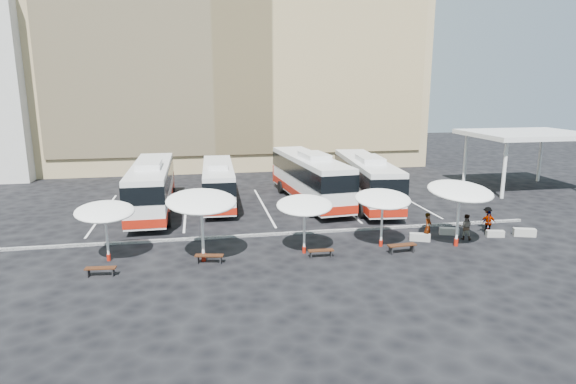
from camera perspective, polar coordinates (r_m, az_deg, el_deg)
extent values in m
plane|color=black|center=(30.15, -0.82, -5.39)|extent=(120.00, 120.00, 0.00)
cube|color=tan|center=(60.53, -6.23, 15.57)|extent=(42.00, 18.00, 25.00)
cube|color=tan|center=(51.45, -5.38, 15.56)|extent=(40.00, 0.30, 20.00)
cube|color=silver|center=(48.11, 26.46, 6.16)|extent=(10.00, 8.00, 0.40)
cylinder|color=silver|center=(43.69, 24.26, 2.39)|extent=(0.30, 0.30, 4.80)
cylinder|color=silver|center=(48.66, 20.28, 3.67)|extent=(0.30, 0.30, 4.80)
cylinder|color=silver|center=(53.19, 27.73, 3.70)|extent=(0.30, 0.30, 4.80)
cube|color=black|center=(30.59, -0.98, -4.97)|extent=(34.00, 0.25, 0.15)
cube|color=white|center=(38.11, -21.09, -2.39)|extent=(0.15, 12.00, 0.01)
cube|color=white|center=(37.45, -12.03, -2.06)|extent=(0.15, 12.00, 0.01)
cube|color=white|center=(37.75, -2.89, -1.68)|extent=(0.15, 12.00, 0.01)
cube|color=white|center=(38.98, 5.88, -1.27)|extent=(0.15, 12.00, 0.01)
cube|color=white|center=(41.05, 13.94, -0.87)|extent=(0.15, 12.00, 0.01)
cube|color=silver|center=(36.85, -15.84, 0.71)|extent=(2.64, 12.46, 3.11)
cube|color=black|center=(36.73, -15.90, 1.66)|extent=(2.70, 12.52, 1.14)
cube|color=#A0190B|center=(37.09, -15.74, -1.01)|extent=(2.70, 12.52, 0.57)
cube|color=#A0190B|center=(43.08, -15.11, 1.38)|extent=(2.66, 0.22, 1.45)
cube|color=silver|center=(35.52, -16.15, 3.16)|extent=(1.67, 3.12, 0.41)
cylinder|color=black|center=(40.82, -17.12, -0.40)|extent=(0.37, 1.04, 1.04)
cylinder|color=black|center=(40.61, -13.48, -0.25)|extent=(0.37, 1.04, 1.04)
cylinder|color=black|center=(33.33, -18.49, -3.36)|extent=(0.37, 1.04, 1.04)
cylinder|color=black|center=(33.07, -14.03, -3.20)|extent=(0.37, 1.04, 1.04)
cube|color=silver|center=(38.40, -8.26, 1.15)|extent=(2.59, 10.94, 2.72)
cube|color=black|center=(38.30, -8.29, 1.95)|extent=(2.64, 11.00, 1.00)
cube|color=#A0190B|center=(38.61, -8.21, -0.30)|extent=(2.64, 11.00, 0.50)
cube|color=#A0190B|center=(43.87, -8.34, 1.68)|extent=(2.33, 0.25, 1.27)
cube|color=silver|center=(37.23, -8.31, 3.20)|extent=(1.53, 2.76, 0.36)
cylinder|color=black|center=(41.78, -9.82, 0.19)|extent=(0.34, 0.92, 0.91)
cylinder|color=black|center=(41.80, -6.72, 0.29)|extent=(0.34, 0.92, 0.91)
cylinder|color=black|center=(35.17, -9.95, -2.17)|extent=(0.34, 0.92, 0.91)
cylinder|color=black|center=(35.19, -6.26, -2.05)|extent=(0.34, 0.92, 0.91)
cube|color=silver|center=(38.63, 2.57, 1.84)|extent=(3.92, 13.14, 3.23)
cube|color=black|center=(38.52, 2.58, 2.79)|extent=(3.99, 13.21, 1.19)
cube|color=#A0190B|center=(38.87, 2.56, 0.13)|extent=(3.99, 13.21, 0.59)
cube|color=#A0190B|center=(44.85, -0.08, 2.32)|extent=(2.77, 0.48, 1.51)
cube|color=silver|center=(37.32, 3.13, 4.31)|extent=(2.03, 3.38, 0.43)
cylinder|color=black|center=(42.09, -0.83, 0.58)|extent=(0.48, 1.11, 1.08)
cylinder|color=black|center=(42.87, 2.65, 0.79)|extent=(0.48, 1.11, 1.08)
cylinder|color=black|center=(34.57, 2.71, -2.11)|extent=(0.48, 1.11, 1.08)
cylinder|color=black|center=(35.51, 6.84, -1.79)|extent=(0.48, 1.11, 1.08)
cube|color=silver|center=(38.52, 9.21, 1.52)|extent=(3.70, 12.57, 3.10)
cube|color=black|center=(38.40, 9.24, 2.43)|extent=(3.76, 12.64, 1.14)
cube|color=#A0190B|center=(38.75, 9.15, -0.12)|extent=(3.76, 12.64, 0.57)
cube|color=#A0190B|center=(44.57, 7.20, 2.08)|extent=(2.65, 0.45, 1.45)
cube|color=silver|center=(37.24, 9.70, 3.87)|extent=(1.93, 3.23, 0.41)
cylinder|color=black|center=(41.97, 6.21, 0.44)|extent=(0.45, 1.06, 1.03)
cylinder|color=black|center=(42.56, 9.61, 0.51)|extent=(0.45, 1.06, 1.03)
cylinder|color=black|center=(34.64, 8.75, -2.25)|extent=(0.45, 1.06, 1.03)
cylinder|color=black|center=(35.35, 12.82, -2.12)|extent=(0.45, 1.06, 1.03)
cylinder|color=silver|center=(27.62, -20.66, -4.98)|extent=(0.16, 0.16, 2.72)
cylinder|color=#A0190B|center=(27.98, -20.48, -7.28)|extent=(0.24, 0.24, 0.36)
ellipsoid|color=white|center=(27.25, -20.89, -2.16)|extent=(3.79, 3.81, 0.93)
cylinder|color=silver|center=(26.11, -10.09, -4.70)|extent=(0.18, 0.18, 3.28)
cylinder|color=#A0190B|center=(26.57, -9.97, -7.62)|extent=(0.29, 0.29, 0.44)
ellipsoid|color=white|center=(25.67, -10.24, -1.09)|extent=(4.47, 4.50, 1.12)
cylinder|color=silver|center=(27.03, 1.94, -4.48)|extent=(0.15, 0.15, 2.76)
cylinder|color=#A0190B|center=(27.40, 1.92, -6.87)|extent=(0.24, 0.24, 0.37)
ellipsoid|color=white|center=(26.64, 1.97, -1.56)|extent=(3.65, 3.68, 0.94)
cylinder|color=silver|center=(28.63, 11.05, -3.65)|extent=(0.14, 0.14, 2.84)
cylinder|color=#A0190B|center=(28.99, 10.95, -5.98)|extent=(0.22, 0.22, 0.38)
ellipsoid|color=white|center=(28.26, 11.17, -0.79)|extent=(3.47, 3.51, 0.97)
cylinder|color=silver|center=(29.82, 19.49, -3.06)|extent=(0.18, 0.18, 3.27)
cylinder|color=#A0190B|center=(30.22, 19.29, -5.65)|extent=(0.28, 0.28, 0.44)
ellipsoid|color=white|center=(29.43, 19.73, 0.12)|extent=(4.27, 4.31, 1.12)
cube|color=black|center=(25.88, -21.34, -8.39)|extent=(1.52, 0.52, 0.06)
cube|color=black|center=(26.13, -22.57, -8.84)|extent=(0.09, 0.38, 0.40)
cube|color=black|center=(25.80, -20.00, -8.89)|extent=(0.09, 0.38, 0.40)
cube|color=black|center=(26.14, -9.32, -7.43)|extent=(1.57, 0.70, 0.06)
cube|color=black|center=(26.33, -10.61, -7.87)|extent=(0.14, 0.39, 0.41)
cube|color=black|center=(26.12, -7.98, -7.94)|extent=(0.14, 0.39, 0.41)
cube|color=black|center=(26.70, 3.92, -6.92)|extent=(1.43, 0.42, 0.06)
cube|color=black|center=(26.66, 2.71, -7.43)|extent=(0.07, 0.36, 0.38)
cube|color=black|center=(26.90, 5.10, -7.28)|extent=(0.07, 0.36, 0.38)
cube|color=black|center=(28.03, 13.34, -6.13)|extent=(1.69, 0.57, 0.07)
cube|color=black|center=(27.82, 12.10, -6.77)|extent=(0.10, 0.42, 0.44)
cube|color=black|center=(28.42, 14.50, -6.47)|extent=(0.10, 0.42, 0.44)
cube|color=gray|center=(30.52, 15.35, -5.18)|extent=(1.28, 0.83, 0.46)
cube|color=gray|center=(32.28, 18.54, -4.43)|extent=(1.25, 0.77, 0.44)
cube|color=gray|center=(32.85, 23.34, -4.56)|extent=(1.13, 0.58, 0.40)
cube|color=gray|center=(33.75, 26.22, -4.31)|extent=(1.38, 0.84, 0.49)
imported|color=black|center=(30.53, 16.28, -3.99)|extent=(0.74, 0.73, 1.72)
imported|color=black|center=(31.47, 20.35, -3.90)|extent=(0.98, 0.91, 1.60)
imported|color=black|center=(33.06, 22.63, -3.38)|extent=(0.95, 0.81, 1.53)
imported|color=black|center=(33.98, 22.49, -2.93)|extent=(1.16, 1.01, 1.55)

